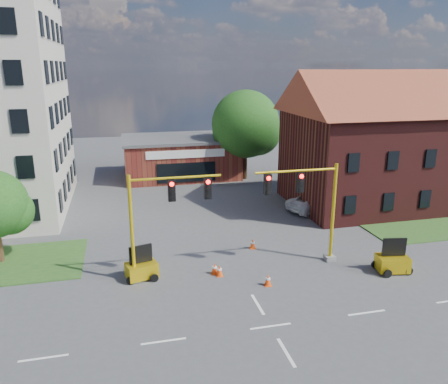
# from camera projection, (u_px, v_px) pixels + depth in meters

# --- Properties ---
(ground) EXTENTS (120.00, 120.00, 0.00)m
(ground) POSITION_uv_depth(u_px,v_px,m) (271.00, 326.00, 20.42)
(ground) COLOR #49494C
(ground) RESTS_ON ground
(lane_markings) EXTENTS (60.00, 36.00, 0.01)m
(lane_markings) POSITION_uv_depth(u_px,v_px,m) (295.00, 368.00, 17.62)
(lane_markings) COLOR white
(lane_markings) RESTS_ON ground
(brick_shop) EXTENTS (12.40, 8.40, 4.30)m
(brick_shop) POSITION_uv_depth(u_px,v_px,m) (181.00, 156.00, 47.83)
(brick_shop) COLOR maroon
(brick_shop) RESTS_ON ground
(townhouse_row) EXTENTS (21.00, 11.00, 11.50)m
(townhouse_row) POSITION_uv_depth(u_px,v_px,m) (409.00, 135.00, 37.73)
(townhouse_row) COLOR #461615
(townhouse_row) RESTS_ON ground
(tree_large) EXTENTS (7.43, 7.07, 9.41)m
(tree_large) POSITION_uv_depth(u_px,v_px,m) (249.00, 126.00, 45.68)
(tree_large) COLOR #3E2B16
(tree_large) RESTS_ON ground
(signal_mast_west) EXTENTS (5.30, 0.60, 6.20)m
(signal_mast_west) POSITION_uv_depth(u_px,v_px,m) (161.00, 214.00, 23.96)
(signal_mast_west) COLOR gray
(signal_mast_west) RESTS_ON ground
(signal_mast_east) EXTENTS (5.30, 0.60, 6.20)m
(signal_mast_east) POSITION_uv_depth(u_px,v_px,m) (309.00, 202.00, 25.90)
(signal_mast_east) COLOR gray
(signal_mast_east) RESTS_ON ground
(trailer_west) EXTENTS (1.94, 1.54, 1.93)m
(trailer_west) POSITION_uv_depth(u_px,v_px,m) (142.00, 268.00, 24.88)
(trailer_west) COLOR gold
(trailer_west) RESTS_ON ground
(trailer_east) EXTENTS (1.97, 1.50, 2.02)m
(trailer_east) POSITION_uv_depth(u_px,v_px,m) (393.00, 262.00, 25.68)
(trailer_east) COLOR gold
(trailer_east) RESTS_ON ground
(cone_a) EXTENTS (0.40, 0.40, 0.70)m
(cone_a) POSITION_uv_depth(u_px,v_px,m) (214.00, 269.00, 25.47)
(cone_a) COLOR #FF4B0D
(cone_a) RESTS_ON ground
(cone_b) EXTENTS (0.40, 0.40, 0.70)m
(cone_b) POSITION_uv_depth(u_px,v_px,m) (219.00, 271.00, 25.22)
(cone_b) COLOR #FF4B0D
(cone_b) RESTS_ON ground
(cone_c) EXTENTS (0.40, 0.40, 0.70)m
(cone_c) POSITION_uv_depth(u_px,v_px,m) (268.00, 280.00, 24.12)
(cone_c) COLOR #FF4B0D
(cone_c) RESTS_ON ground
(cone_d) EXTENTS (0.40, 0.40, 0.70)m
(cone_d) POSITION_uv_depth(u_px,v_px,m) (253.00, 244.00, 29.04)
(cone_d) COLOR #FF4B0D
(cone_d) RESTS_ON ground
(pickup_white) EXTENTS (5.78, 3.98, 1.47)m
(pickup_white) POSITION_uv_depth(u_px,v_px,m) (316.00, 202.00, 36.55)
(pickup_white) COLOR white
(pickup_white) RESTS_ON ground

